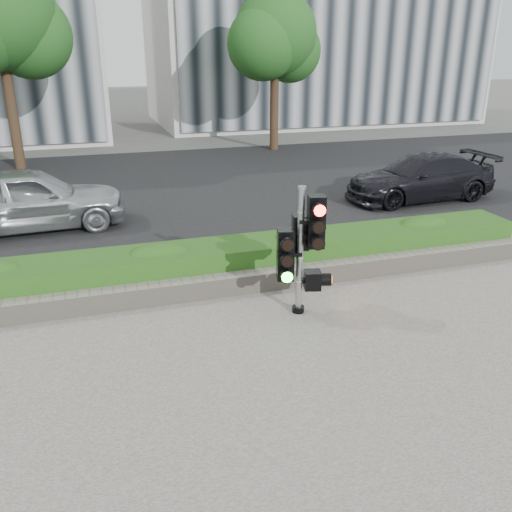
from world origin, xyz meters
name	(u,v)px	position (x,y,z in m)	size (l,w,h in m)	color
ground	(270,346)	(0.00, 0.00, 0.00)	(120.00, 120.00, 0.00)	#51514C
sidewalk	(349,463)	(0.00, -2.50, 0.01)	(16.00, 11.00, 0.03)	#9E9389
road	(165,188)	(0.00, 10.00, 0.01)	(60.00, 13.00, 0.02)	black
curb	(218,265)	(0.00, 3.15, 0.06)	(60.00, 0.25, 0.12)	gray
stone_wall	(235,283)	(0.00, 1.90, 0.20)	(12.00, 0.32, 0.34)	gray
hedge	(226,261)	(0.00, 2.55, 0.37)	(12.00, 1.00, 0.68)	#458C2B
building_right	(310,12)	(11.00, 25.00, 6.00)	(18.00, 10.00, 12.00)	#B7B7B2
tree_right	(274,37)	(5.48, 15.55, 4.48)	(4.10, 3.58, 6.53)	black
traffic_signal	(302,244)	(0.81, 0.88, 1.19)	(0.76, 0.62, 2.09)	black
car_silver	(28,199)	(-3.64, 6.81, 0.77)	(1.76, 4.37, 1.49)	#B0B3B8
car_dark	(420,177)	(6.69, 6.45, 0.65)	(1.76, 4.33, 1.26)	black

